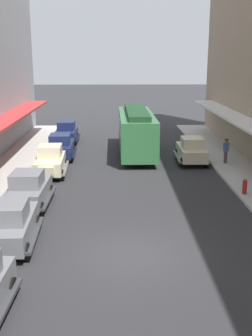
# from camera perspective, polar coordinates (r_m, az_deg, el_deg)

# --- Properties ---
(ground_plane) EXTENTS (200.00, 200.00, 0.00)m
(ground_plane) POSITION_cam_1_polar(r_m,az_deg,el_deg) (16.22, 0.51, -11.67)
(ground_plane) COLOR #2D2D30
(parked_car_0) EXTENTS (2.24, 4.30, 1.84)m
(parked_car_0) POSITION_cam_1_polar(r_m,az_deg,el_deg) (31.01, -8.88, 2.97)
(parked_car_0) COLOR #19234C
(parked_car_0) RESTS_ON ground
(parked_car_1) EXTENTS (2.19, 4.28, 1.84)m
(parked_car_1) POSITION_cam_1_polar(r_m,az_deg,el_deg) (29.78, 8.89, 2.48)
(parked_car_1) COLOR beige
(parked_car_1) RESTS_ON ground
(parked_car_2) EXTENTS (2.16, 4.27, 1.84)m
(parked_car_2) POSITION_cam_1_polar(r_m,az_deg,el_deg) (36.76, -8.12, 4.86)
(parked_car_2) COLOR #19234C
(parked_car_2) RESTS_ON ground
(parked_car_3) EXTENTS (2.28, 4.31, 1.84)m
(parked_car_3) POSITION_cam_1_polar(r_m,az_deg,el_deg) (17.19, -15.53, -7.22)
(parked_car_3) COLOR slate
(parked_car_3) RESTS_ON ground
(parked_car_5) EXTENTS (2.29, 4.31, 1.84)m
(parked_car_5) POSITION_cam_1_polar(r_m,az_deg,el_deg) (26.86, -10.30, 1.06)
(parked_car_5) COLOR beige
(parked_car_5) RESTS_ON ground
(parked_car_6) EXTENTS (2.18, 4.27, 1.84)m
(parked_car_6) POSITION_cam_1_polar(r_m,az_deg,el_deg) (21.34, -13.08, -2.71)
(parked_car_6) COLOR slate
(parked_car_6) RESTS_ON ground
(streetcar) EXTENTS (2.61, 9.62, 3.46)m
(streetcar) POSITION_cam_1_polar(r_m,az_deg,el_deg) (31.85, 1.41, 5.22)
(streetcar) COLOR #33723F
(streetcar) RESTS_ON ground
(fire_hydrant) EXTENTS (0.24, 0.24, 0.82)m
(fire_hydrant) POSITION_cam_1_polar(r_m,az_deg,el_deg) (23.25, 15.82, -2.42)
(fire_hydrant) COLOR #B21E19
(fire_hydrant) RESTS_ON sidewalk_right
(pedestrian_2) EXTENTS (0.36, 0.28, 1.67)m
(pedestrian_2) POSITION_cam_1_polar(r_m,az_deg,el_deg) (29.54, 13.41, 2.28)
(pedestrian_2) COLOR #4C4238
(pedestrian_2) RESTS_ON sidewalk_right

